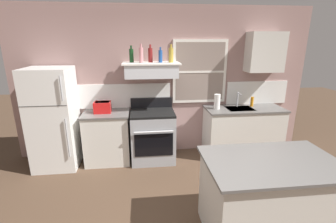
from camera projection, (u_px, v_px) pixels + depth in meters
back_wall at (166, 83)px, 4.43m from camera, size 5.40×0.11×2.70m
refrigerator at (54, 119)px, 4.00m from camera, size 0.70×0.72×1.69m
counter_left_of_stove at (108, 137)px, 4.26m from camera, size 0.79×0.63×0.91m
toaster at (103, 107)px, 4.10m from camera, size 0.30×0.20×0.19m
stove_range at (153, 135)px, 4.31m from camera, size 0.76×0.69×1.09m
range_hood_shelf at (151, 70)px, 4.07m from camera, size 0.96×0.52×0.24m
bottle_dark_green_wine at (131, 55)px, 4.02m from camera, size 0.07×0.07×0.28m
bottle_rose_pink at (141, 55)px, 3.95m from camera, size 0.07×0.07×0.31m
bottle_red_label_wine at (150, 55)px, 4.05m from camera, size 0.07×0.07×0.29m
bottle_blue_liqueur at (160, 56)px, 4.00m from camera, size 0.07×0.07×0.25m
bottle_champagne_gold_foil at (171, 55)px, 4.01m from camera, size 0.08×0.08×0.30m
counter_right_with_sink at (242, 131)px, 4.53m from camera, size 1.43×0.63×0.91m
sink_faucet at (238, 98)px, 4.44m from camera, size 0.03×0.17×0.28m
paper_towel_roll at (217, 102)px, 4.31m from camera, size 0.11×0.11×0.27m
dish_soap_bottle at (252, 102)px, 4.49m from camera, size 0.06×0.06×0.18m
kitchen_island at (268, 198)px, 2.60m from camera, size 1.40×0.90×0.91m
upper_cabinet_right at (265, 52)px, 4.29m from camera, size 0.64×0.32×0.70m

